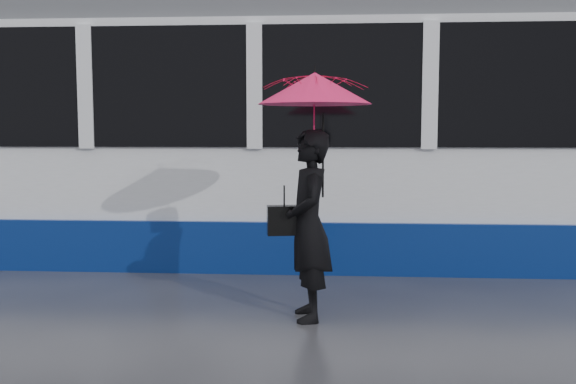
{
  "coord_description": "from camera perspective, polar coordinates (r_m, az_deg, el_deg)",
  "views": [
    {
      "loc": [
        0.7,
        -6.16,
        1.7
      ],
      "look_at": [
        0.27,
        -0.0,
        1.1
      ],
      "focal_mm": 40.0,
      "sensor_mm": 36.0,
      "label": 1
    }
  ],
  "objects": [
    {
      "name": "ground",
      "position": [
        6.43,
        -2.48,
        -9.79
      ],
      "size": [
        90.0,
        90.0,
        0.0
      ],
      "primitive_type": "plane",
      "color": "#29292E",
      "rests_on": "ground"
    },
    {
      "name": "rails",
      "position": [
        8.85,
        -0.67,
        -5.46
      ],
      "size": [
        34.0,
        1.51,
        0.02
      ],
      "color": "#3F3D38",
      "rests_on": "ground"
    },
    {
      "name": "tram",
      "position": [
        9.71,
        -23.08,
        4.74
      ],
      "size": [
        26.0,
        2.56,
        3.35
      ],
      "color": "white",
      "rests_on": "ground"
    },
    {
      "name": "woman",
      "position": [
        5.72,
        1.85,
        -2.98
      ],
      "size": [
        0.51,
        0.68,
        1.7
      ],
      "primitive_type": "imported",
      "rotation": [
        0.0,
        0.0,
        -1.39
      ],
      "color": "black",
      "rests_on": "ground"
    },
    {
      "name": "umbrella",
      "position": [
        5.66,
        2.39,
        7.23
      ],
      "size": [
        1.16,
        1.16,
        1.15
      ],
      "rotation": [
        0.0,
        0.0,
        0.18
      ],
      "color": "#F3144D",
      "rests_on": "ground"
    },
    {
      "name": "handbag",
      "position": [
        5.75,
        -0.34,
        -2.52
      ],
      "size": [
        0.32,
        0.18,
        0.44
      ],
      "rotation": [
        0.0,
        0.0,
        0.18
      ],
      "color": "black",
      "rests_on": "ground"
    }
  ]
}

